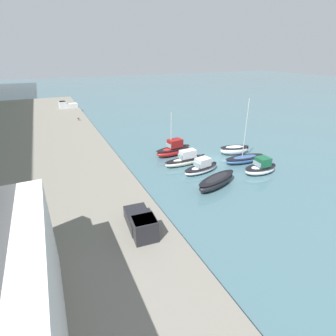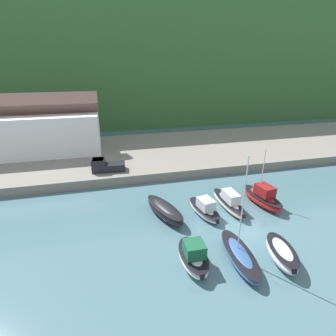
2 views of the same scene
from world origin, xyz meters
name	(u,v)px [view 1 (image 1 of 2)]	position (x,y,z in m)	size (l,w,h in m)	color
ground_plane	(213,161)	(0.00, 0.00, 0.00)	(320.00, 320.00, 0.00)	#476B75
quay_promenade	(37,190)	(0.00, 24.93, 0.66)	(134.75, 22.40, 1.33)	gray
moored_boat_0	(217,181)	(-7.37, 4.55, 0.79)	(4.09, 6.97, 1.49)	black
moored_boat_1	(201,167)	(-2.81, 3.96, 0.73)	(3.01, 5.95, 2.07)	white
moored_boat_2	(186,160)	(0.51, 4.59, 0.81)	(2.13, 7.05, 2.26)	white
moored_boat_3	(174,149)	(4.86, 4.52, 0.96)	(3.09, 6.69, 7.08)	red
moored_boat_4	(261,168)	(-6.63, -3.28, 0.84)	(2.41, 5.02, 2.35)	white
moored_boat_5	(245,159)	(-2.58, -3.88, 0.60)	(2.44, 6.83, 9.71)	#33568E
moored_boat_6	(234,150)	(1.00, -4.72, 0.77)	(3.02, 5.20, 1.46)	silver
pickup_truck_0	(67,105)	(46.50, 16.87, 2.15)	(2.57, 4.95, 1.90)	silver
pickup_truck_1	(141,223)	(-13.45, 16.58, 2.15)	(4.86, 2.32, 1.90)	black
dog_on_quay	(78,118)	(30.25, 15.97, 1.79)	(0.88, 0.56, 0.68)	brown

